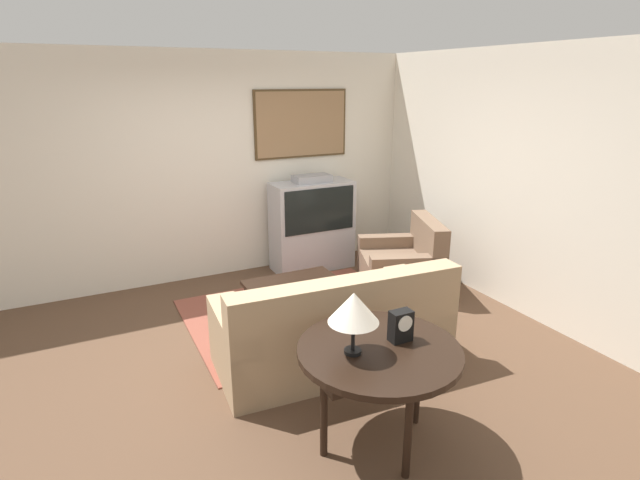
{
  "coord_description": "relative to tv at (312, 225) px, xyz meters",
  "views": [
    {
      "loc": [
        -1.46,
        -3.78,
        2.37
      ],
      "look_at": [
        0.77,
        0.7,
        0.75
      ],
      "focal_mm": 28.0,
      "sensor_mm": 36.0,
      "label": 1
    }
  ],
  "objects": [
    {
      "name": "ground_plane",
      "position": [
        -1.2,
        -1.78,
        -0.59
      ],
      "size": [
        12.0,
        12.0,
        0.0
      ],
      "primitive_type": "plane",
      "color": "brown"
    },
    {
      "name": "wall_back",
      "position": [
        -1.17,
        0.35,
        0.77
      ],
      "size": [
        12.0,
        0.1,
        2.7
      ],
      "color": "silver",
      "rests_on": "ground_plane"
    },
    {
      "name": "wall_right",
      "position": [
        1.43,
        -1.78,
        0.76
      ],
      "size": [
        0.06,
        12.0,
        2.7
      ],
      "color": "silver",
      "rests_on": "ground_plane"
    },
    {
      "name": "area_rug",
      "position": [
        -0.72,
        -1.21,
        -0.58
      ],
      "size": [
        2.28,
        1.85,
        0.01
      ],
      "color": "brown",
      "rests_on": "ground_plane"
    },
    {
      "name": "tv",
      "position": [
        0.0,
        0.0,
        0.0
      ],
      "size": [
        1.04,
        0.46,
        1.23
      ],
      "color": "#B7B7BC",
      "rests_on": "ground_plane"
    },
    {
      "name": "couch",
      "position": [
        -0.85,
        -2.21,
        -0.26
      ],
      "size": [
        2.01,
        0.99,
        0.9
      ],
      "rotation": [
        0.0,
        0.0,
        3.08
      ],
      "color": "tan",
      "rests_on": "ground_plane"
    },
    {
      "name": "armchair",
      "position": [
        0.6,
        -1.17,
        -0.3
      ],
      "size": [
        1.11,
        1.15,
        0.86
      ],
      "rotation": [
        0.0,
        0.0,
        -1.94
      ],
      "color": "brown",
      "rests_on": "ground_plane"
    },
    {
      "name": "coffee_table",
      "position": [
        -0.79,
        -1.15,
        -0.25
      ],
      "size": [
        0.96,
        0.49,
        0.38
      ],
      "color": "black",
      "rests_on": "ground_plane"
    },
    {
      "name": "console_table",
      "position": [
        -1.06,
        -3.21,
        0.08
      ],
      "size": [
        1.06,
        1.06,
        0.73
      ],
      "color": "black",
      "rests_on": "ground_plane"
    },
    {
      "name": "table_lamp",
      "position": [
        -1.24,
        -3.19,
        0.45
      ],
      "size": [
        0.32,
        0.32,
        0.41
      ],
      "color": "black",
      "rests_on": "console_table"
    },
    {
      "name": "mantel_clock",
      "position": [
        -0.88,
        -3.19,
        0.25
      ],
      "size": [
        0.15,
        0.1,
        0.21
      ],
      "color": "black",
      "rests_on": "console_table"
    }
  ]
}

